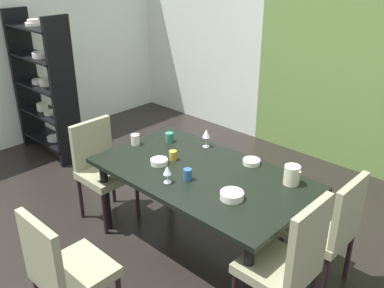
{
  "coord_description": "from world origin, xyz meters",
  "views": [
    {
      "loc": [
        2.44,
        -2.01,
        2.38
      ],
      "look_at": [
        0.16,
        0.4,
        0.85
      ],
      "focal_mm": 40.0,
      "sensor_mm": 36.0,
      "label": 1
    }
  ],
  "objects": [
    {
      "name": "chair_head_near",
      "position": [
        0.4,
        -1.03,
        0.54
      ],
      "size": [
        0.44,
        0.44,
        0.95
      ],
      "color": "gray",
      "rests_on": "ground_plane"
    },
    {
      "name": "cup_near_window",
      "position": [
        0.41,
        0.09,
        0.77
      ],
      "size": [
        0.07,
        0.07,
        0.09
      ],
      "primitive_type": "cylinder",
      "color": "#28568D",
      "rests_on": "dining_table"
    },
    {
      "name": "wine_glass_north",
      "position": [
        0.32,
        -0.04,
        0.83
      ],
      "size": [
        0.07,
        0.07,
        0.14
      ],
      "color": "silver",
      "rests_on": "dining_table"
    },
    {
      "name": "wine_glass_near_shelf",
      "position": [
        0.1,
        0.65,
        0.85
      ],
      "size": [
        0.07,
        0.07,
        0.17
      ],
      "color": "silver",
      "rests_on": "dining_table"
    },
    {
      "name": "back_panel_interior",
      "position": [
        -1.75,
        2.56,
        1.32
      ],
      "size": [
        2.24,
        0.1,
        2.63
      ],
      "primitive_type": "cube",
      "color": "silver",
      "rests_on": "ground_plane"
    },
    {
      "name": "chair_right_far",
      "position": [
        1.4,
        0.54,
        0.54
      ],
      "size": [
        0.44,
        0.44,
        0.95
      ],
      "rotation": [
        0.0,
        0.0,
        1.57
      ],
      "color": "gray",
      "rests_on": "ground_plane"
    },
    {
      "name": "ground_plane",
      "position": [
        0.0,
        0.0,
        -0.01
      ],
      "size": [
        5.75,
        5.23,
        0.02
      ],
      "primitive_type": "cube",
      "color": "black"
    },
    {
      "name": "cup_east",
      "position": [
        -0.4,
        0.24,
        0.77
      ],
      "size": [
        0.08,
        0.08,
        0.1
      ],
      "primitive_type": "cylinder",
      "color": "silver",
      "rests_on": "dining_table"
    },
    {
      "name": "display_shelf",
      "position": [
        -2.25,
        0.36,
        0.88
      ],
      "size": [
        0.96,
        0.31,
        1.74
      ],
      "color": "black",
      "rests_on": "ground_plane"
    },
    {
      "name": "chair_left_near",
      "position": [
        -0.6,
        -0.02,
        0.53
      ],
      "size": [
        0.45,
        0.44,
        0.94
      ],
      "rotation": [
        0.0,
        0.0,
        -1.57
      ],
      "color": "gray",
      "rests_on": "ground_plane"
    },
    {
      "name": "cup_front",
      "position": [
        -0.22,
        0.5,
        0.77
      ],
      "size": [
        0.08,
        0.08,
        0.09
      ],
      "primitive_type": "cylinder",
      "color": "#2C755E",
      "rests_on": "dining_table"
    },
    {
      "name": "serving_bowl_west",
      "position": [
        0.83,
        0.11,
        0.75
      ],
      "size": [
        0.17,
        0.17,
        0.05
      ],
      "primitive_type": "cylinder",
      "color": "white",
      "rests_on": "dining_table"
    },
    {
      "name": "serving_bowl_rear",
      "position": [
        0.61,
        0.66,
        0.74
      ],
      "size": [
        0.15,
        0.15,
        0.04
      ],
      "primitive_type": "cylinder",
      "color": "#E6F1CB",
      "rests_on": "dining_table"
    },
    {
      "name": "serving_bowl_corner",
      "position": [
        0.05,
        0.12,
        0.75
      ],
      "size": [
        0.15,
        0.15,
        0.04
      ],
      "primitive_type": "cylinder",
      "color": "silver",
      "rests_on": "dining_table"
    },
    {
      "name": "dining_table",
      "position": [
        0.4,
        0.26,
        0.65
      ],
      "size": [
        1.78,
        1.01,
        0.72
      ],
      "color": "black",
      "rests_on": "ground_plane"
    },
    {
      "name": "chair_right_near",
      "position": [
        1.41,
        -0.02,
        0.56
      ],
      "size": [
        0.44,
        0.44,
        1.03
      ],
      "rotation": [
        0.0,
        0.0,
        1.57
      ],
      "color": "gray",
      "rests_on": "ground_plane"
    },
    {
      "name": "cup_south",
      "position": [
        0.07,
        0.26,
        0.77
      ],
      "size": [
        0.07,
        0.07,
        0.08
      ],
      "primitive_type": "cylinder",
      "color": "#A88C28",
      "rests_on": "dining_table"
    },
    {
      "name": "pitcher_left",
      "position": [
        1.03,
        0.59,
        0.8
      ],
      "size": [
        0.14,
        0.12,
        0.15
      ],
      "color": "beige",
      "rests_on": "dining_table"
    }
  ]
}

